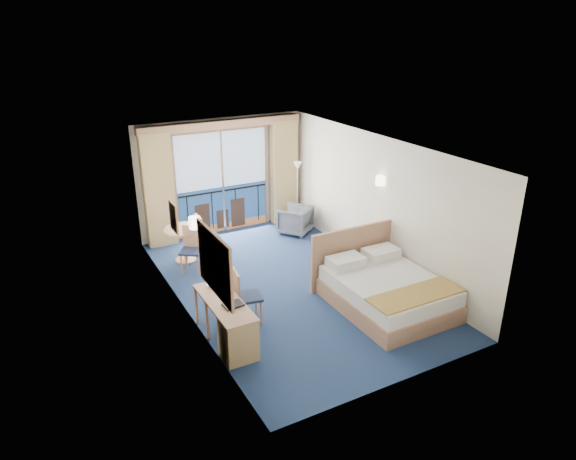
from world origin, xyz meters
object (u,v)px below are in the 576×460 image
object	(u,v)px
nightstand	(367,256)
table_chair_b	(192,246)
floor_lamp	(298,178)
round_table	(184,236)
desk_chair	(243,293)
bed	(385,289)
armchair	(295,220)
desk	(235,332)
table_chair_a	(204,234)

from	to	relation	value
nightstand	table_chair_b	size ratio (longest dim) A/B	0.57
floor_lamp	round_table	world-z (taller)	floor_lamp
floor_lamp	round_table	bearing A→B (deg)	-167.51
desk_chair	round_table	world-z (taller)	desk_chair
nightstand	desk_chair	bearing A→B (deg)	-167.00
bed	nightstand	world-z (taller)	bed
armchair	desk_chair	xyz separation A→B (m)	(-2.68, -3.06, 0.22)
nightstand	desk_chair	world-z (taller)	desk_chair
table_chair_b	floor_lamp	bearing A→B (deg)	55.11
armchair	round_table	xyz separation A→B (m)	(-2.78, -0.26, 0.23)
bed	desk	world-z (taller)	bed
nightstand	round_table	world-z (taller)	round_table
floor_lamp	desk_chair	distance (m)	4.63
nightstand	floor_lamp	xyz separation A→B (m)	(-0.06, 2.78, 0.95)
bed	table_chair_b	distance (m)	3.91
table_chair_a	bed	bearing A→B (deg)	-147.81
bed	armchair	distance (m)	3.75
armchair	floor_lamp	xyz separation A→B (m)	(0.30, 0.43, 0.89)
round_table	bed	bearing A→B (deg)	-54.14
bed	armchair	xyz separation A→B (m)	(0.27, 3.74, 0.00)
desk	round_table	xyz separation A→B (m)	(0.36, 3.56, 0.16)
armchair	table_chair_b	bearing A→B (deg)	-21.09
desk_chair	table_chair_b	world-z (taller)	desk_chair
nightstand	table_chair_b	bearing A→B (deg)	153.10
armchair	table_chair_a	distance (m)	2.38
table_chair_a	desk_chair	bearing A→B (deg)	174.38
nightstand	table_chair_a	size ratio (longest dim) A/B	0.56
round_table	armchair	bearing A→B (deg)	5.30
floor_lamp	table_chair_b	size ratio (longest dim) A/B	1.72
nightstand	armchair	size ratio (longest dim) A/B	0.74
nightstand	armchair	distance (m)	2.39
desk	table_chair_b	xyz separation A→B (m)	(0.36, 3.06, 0.14)
bed	floor_lamp	bearing A→B (deg)	82.20
nightstand	round_table	size ratio (longest dim) A/B	0.65
round_table	table_chair_b	distance (m)	0.50
armchair	table_chair_b	xyz separation A→B (m)	(-2.79, -0.76, 0.20)
bed	table_chair_a	world-z (taller)	bed
floor_lamp	armchair	bearing A→B (deg)	-125.54
bed	desk_chair	world-z (taller)	bed
round_table	desk	bearing A→B (deg)	-95.85
armchair	desk_chair	distance (m)	4.07
desk_chair	table_chair_b	xyz separation A→B (m)	(-0.11, 2.30, -0.02)
table_chair_a	table_chair_b	distance (m)	0.65
desk	round_table	size ratio (longest dim) A/B	1.85
bed	nightstand	xyz separation A→B (m)	(0.63, 1.38, -0.06)
bed	table_chair_b	xyz separation A→B (m)	(-2.52, 2.98, 0.20)
nightstand	floor_lamp	bearing A→B (deg)	91.26
desk_chair	round_table	xyz separation A→B (m)	(-0.10, 2.80, 0.01)
armchair	table_chair_a	size ratio (longest dim) A/B	0.75
bed	floor_lamp	xyz separation A→B (m)	(0.57, 4.16, 0.89)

